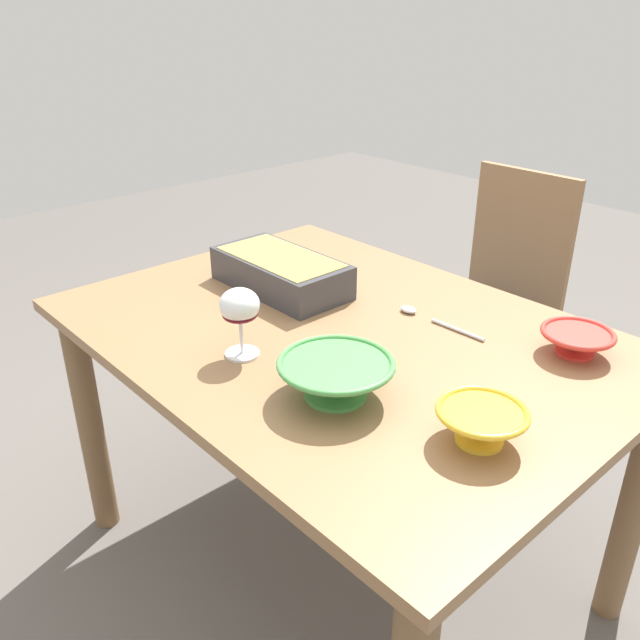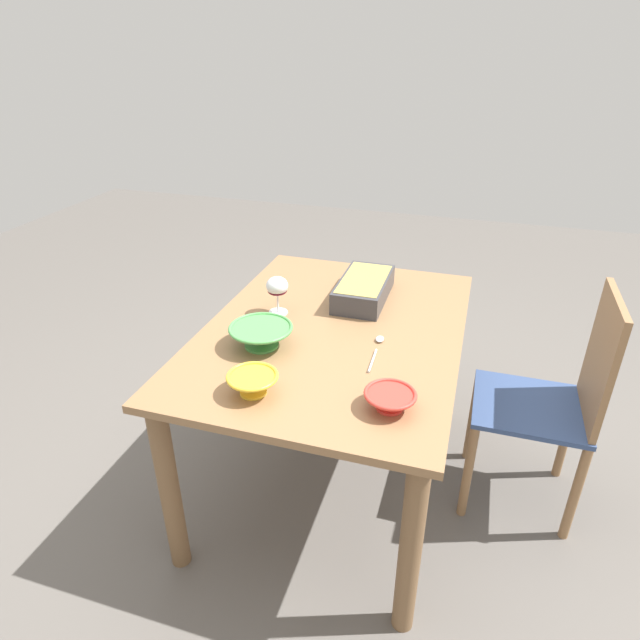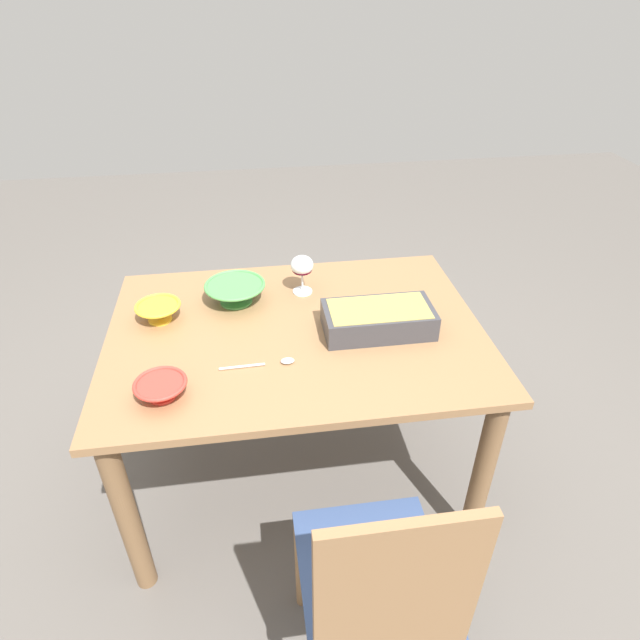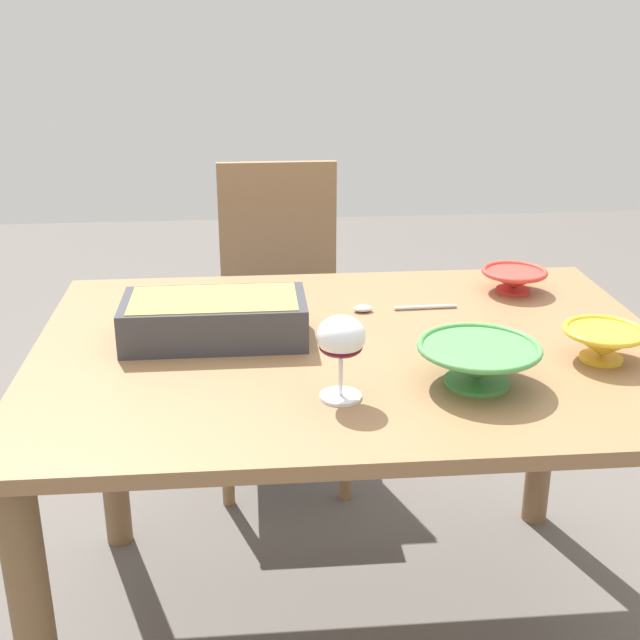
% 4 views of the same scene
% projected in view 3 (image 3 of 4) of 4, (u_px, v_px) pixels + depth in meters
% --- Properties ---
extents(ground_plane, '(8.00, 8.00, 0.00)m').
position_uv_depth(ground_plane, '(300.00, 470.00, 2.28)').
color(ground_plane, '#5B5651').
extents(dining_table, '(1.30, 0.95, 0.74)m').
position_uv_depth(dining_table, '(297.00, 355.00, 1.94)').
color(dining_table, olive).
rests_on(dining_table, ground_plane).
extents(chair, '(0.38, 0.42, 0.94)m').
position_uv_depth(chair, '(380.00, 592.00, 1.33)').
color(chair, '#334772').
rests_on(chair, ground_plane).
extents(wine_glass, '(0.09, 0.09, 0.15)m').
position_uv_depth(wine_glass, '(302.00, 267.00, 2.02)').
color(wine_glass, white).
rests_on(wine_glass, dining_table).
extents(casserole_dish, '(0.38, 0.19, 0.09)m').
position_uv_depth(casserole_dish, '(378.00, 318.00, 1.83)').
color(casserole_dish, '#38383D').
rests_on(casserole_dish, dining_table).
extents(mixing_bowl, '(0.16, 0.16, 0.07)m').
position_uv_depth(mixing_bowl, '(159.00, 311.00, 1.89)').
color(mixing_bowl, yellow).
rests_on(mixing_bowl, dining_table).
extents(small_bowl, '(0.23, 0.23, 0.08)m').
position_uv_depth(small_bowl, '(235.00, 292.00, 1.99)').
color(small_bowl, '#4C994C').
rests_on(small_bowl, dining_table).
extents(serving_bowl, '(0.16, 0.16, 0.06)m').
position_uv_depth(serving_bowl, '(161.00, 388.00, 1.56)').
color(serving_bowl, red).
rests_on(serving_bowl, dining_table).
extents(serving_spoon, '(0.24, 0.03, 0.01)m').
position_uv_depth(serving_spoon, '(272.00, 363.00, 1.70)').
color(serving_spoon, silver).
rests_on(serving_spoon, dining_table).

